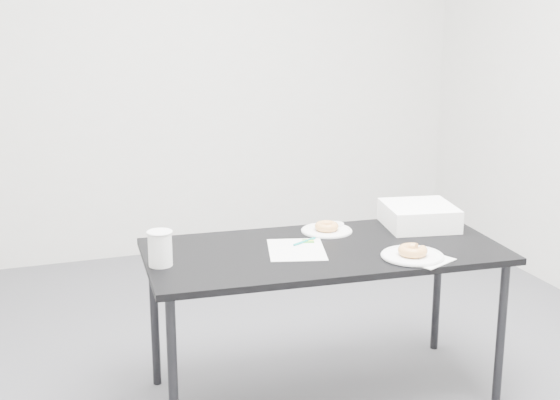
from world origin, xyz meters
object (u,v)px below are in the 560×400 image
object	(u,v)px
scorecard	(296,250)
donut_near	(413,250)
donut_far	(327,226)
coffee_cup	(160,248)
pen	(305,241)
plate_far	(327,231)
table	(324,260)
plate_near	(412,256)
bakery_box	(419,216)

from	to	relation	value
scorecard	donut_near	distance (m)	0.48
donut_far	coffee_cup	bearing A→B (deg)	-165.42
pen	plate_far	xyz separation A→B (m)	(0.15, 0.12, -0.00)
coffee_cup	table	bearing A→B (deg)	-0.86
pen	plate_near	size ratio (longest dim) A/B	0.54
donut_far	bakery_box	size ratio (longest dim) A/B	0.35
donut_far	plate_near	bearing A→B (deg)	-67.10
table	plate_far	bearing A→B (deg)	68.48
donut_near	donut_far	bearing A→B (deg)	112.90
table	donut_near	world-z (taller)	donut_near
plate_near	plate_far	size ratio (longest dim) A/B	1.11
scorecard	donut_near	size ratio (longest dim) A/B	2.46
pen	plate_near	bearing A→B (deg)	-70.96
table	bakery_box	size ratio (longest dim) A/B	4.99
table	scorecard	bearing A→B (deg)	176.29
plate_near	coffee_cup	bearing A→B (deg)	166.13
plate_far	donut_far	bearing A→B (deg)	-90.00
scorecard	plate_near	xyz separation A→B (m)	(0.41, -0.25, 0.01)
table	bakery_box	distance (m)	0.56
scorecard	donut_far	size ratio (longest dim) A/B	2.73
donut_near	coffee_cup	size ratio (longest dim) A/B	0.85
plate_near	bakery_box	bearing A→B (deg)	57.84
coffee_cup	bakery_box	distance (m)	1.23
donut_far	coffee_cup	size ratio (longest dim) A/B	0.76
pen	coffee_cup	bearing A→B (deg)	159.55
donut_near	donut_far	distance (m)	0.49
bakery_box	plate_far	bearing A→B (deg)	-178.85
pen	coffee_cup	size ratio (longest dim) A/B	0.97
scorecard	plate_near	world-z (taller)	plate_near
plate_near	donut_far	xyz separation A→B (m)	(-0.19, 0.45, 0.02)
table	pen	xyz separation A→B (m)	(-0.05, 0.09, 0.06)
plate_far	donut_far	size ratio (longest dim) A/B	2.13
pen	bakery_box	size ratio (longest dim) A/B	0.44
table	donut_far	xyz separation A→B (m)	(0.10, 0.22, 0.08)
pen	plate_far	world-z (taller)	pen
plate_far	coffee_cup	bearing A→B (deg)	-165.42
donut_near	coffee_cup	bearing A→B (deg)	166.13
pen	donut_near	xyz separation A→B (m)	(0.34, -0.32, 0.02)
donut_near	donut_far	size ratio (longest dim) A/B	1.11
donut_far	donut_near	bearing A→B (deg)	-67.10
bakery_box	table	bearing A→B (deg)	-154.35
donut_near	plate_far	size ratio (longest dim) A/B	0.52
scorecard	bakery_box	world-z (taller)	bakery_box
pen	donut_near	world-z (taller)	donut_near
table	plate_far	distance (m)	0.24
scorecard	pen	xyz separation A→B (m)	(0.07, 0.08, 0.01)
plate_near	donut_far	bearing A→B (deg)	112.90
pen	plate_near	distance (m)	0.47
pen	table	bearing A→B (deg)	-88.10
plate_near	donut_far	distance (m)	0.49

